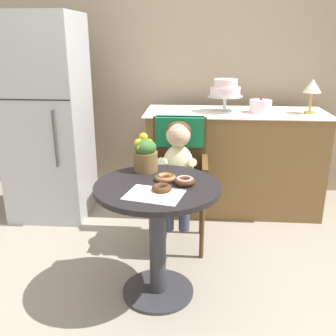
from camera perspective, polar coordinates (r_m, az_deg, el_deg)
The scene contains 15 objects.
ground_plane at distance 2.51m, azimuth -1.47°, elevation -18.01°, with size 8.00×8.00×0.00m, color gray.
back_wall at distance 3.85m, azimuth 1.25°, elevation 16.61°, with size 4.80×0.10×2.70m, color tan.
cafe_table at distance 2.24m, azimuth -1.58°, elevation -7.56°, with size 0.72×0.72×0.72m.
wicker_chair at distance 2.83m, azimuth 1.64°, elevation 1.08°, with size 0.42×0.45×0.95m.
seated_child at distance 2.67m, azimuth 1.49°, elevation 0.83°, with size 0.27×0.32×0.73m.
paper_napkin at distance 2.01m, azimuth -1.96°, elevation -4.03°, with size 0.29×0.22×0.00m, color white.
donut_front at distance 2.06m, azimuth -0.96°, elevation -2.98°, with size 0.11×0.11×0.03m.
donut_mid at distance 2.21m, azimuth -0.39°, elevation -1.37°, with size 0.12×0.12×0.04m.
donut_side at distance 2.15m, azimuth 2.50°, elevation -1.90°, with size 0.12×0.12×0.04m.
flower_vase at distance 2.35m, azimuth -3.42°, elevation 2.17°, with size 0.15×0.15×0.23m.
display_counter at distance 3.47m, azimuth 9.73°, elevation 1.02°, with size 1.56×0.62×0.90m.
tiered_cake_stand at distance 3.33m, azimuth 8.56°, elevation 11.45°, with size 0.30×0.30×0.28m.
round_layer_cake at distance 3.37m, azimuth 13.65°, elevation 8.97°, with size 0.19×0.19×0.13m.
table_lamp at distance 3.43m, azimuth 20.78°, elevation 11.21°, with size 0.15×0.15×0.28m.
refrigerator at distance 3.41m, azimuth -17.63°, elevation 6.93°, with size 0.64×0.63×1.70m.
Camera 1 is at (0.21, -1.99, 1.51)m, focal length 40.78 mm.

